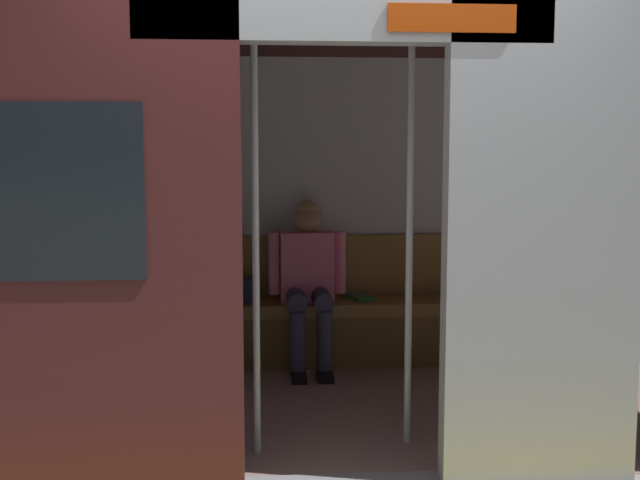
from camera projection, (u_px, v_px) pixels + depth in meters
name	position (u px, v px, depth m)	size (l,w,h in m)	color
train_car	(313.00, 153.00, 4.71)	(6.40, 2.62, 2.33)	#ADAFB5
bench_seat	(312.00, 316.00, 5.81)	(3.22, 0.44, 0.46)	olive
person_seated	(308.00, 272.00, 5.72)	(0.55, 0.67, 1.19)	pink
handbag	(241.00, 290.00, 5.78)	(0.26, 0.15, 0.17)	#262D4C
book	(361.00, 298.00, 5.88)	(0.15, 0.22, 0.03)	#33723F
grab_pole_door	(256.00, 241.00, 4.03)	(0.04, 0.04, 2.19)	silver
grab_pole_far	(409.00, 238.00, 4.18)	(0.04, 0.04, 2.19)	silver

